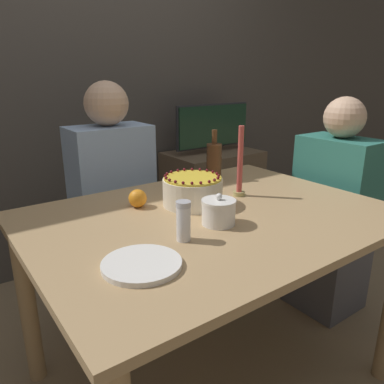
{
  "coord_description": "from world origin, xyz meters",
  "views": [
    {
      "loc": [
        -0.85,
        -1.04,
        1.28
      ],
      "look_at": [
        -0.0,
        0.13,
        0.82
      ],
      "focal_mm": 35.0,
      "sensor_mm": 36.0,
      "label": 1
    }
  ],
  "objects_px": {
    "person_man_blue_shirt": "(114,218)",
    "tv_monitor": "(213,127)",
    "sugar_bowl": "(219,212)",
    "sugar_shaker": "(183,221)",
    "bottle": "(214,161)",
    "cake": "(192,191)",
    "person_woman_floral": "(332,222)",
    "candle": "(240,168)"
  },
  "relations": [
    {
      "from": "sugar_shaker",
      "to": "cake",
      "type": "bearing_deg",
      "value": 49.52
    },
    {
      "from": "sugar_bowl",
      "to": "candle",
      "type": "relative_size",
      "value": 0.4
    },
    {
      "from": "sugar_shaker",
      "to": "bottle",
      "type": "height_order",
      "value": "bottle"
    },
    {
      "from": "person_man_blue_shirt",
      "to": "tv_monitor",
      "type": "distance_m",
      "value": 1.15
    },
    {
      "from": "candle",
      "to": "tv_monitor",
      "type": "xyz_separation_m",
      "value": [
        0.68,
        1.02,
        0.01
      ]
    },
    {
      "from": "cake",
      "to": "person_woman_floral",
      "type": "xyz_separation_m",
      "value": [
        0.88,
        -0.08,
        -0.32
      ]
    },
    {
      "from": "cake",
      "to": "sugar_bowl",
      "type": "bearing_deg",
      "value": -101.28
    },
    {
      "from": "candle",
      "to": "bottle",
      "type": "bearing_deg",
      "value": 73.85
    },
    {
      "from": "bottle",
      "to": "person_man_blue_shirt",
      "type": "height_order",
      "value": "person_man_blue_shirt"
    },
    {
      "from": "sugar_bowl",
      "to": "candle",
      "type": "xyz_separation_m",
      "value": [
        0.28,
        0.2,
        0.08
      ]
    },
    {
      "from": "bottle",
      "to": "tv_monitor",
      "type": "relative_size",
      "value": 0.39
    },
    {
      "from": "bottle",
      "to": "person_man_blue_shirt",
      "type": "relative_size",
      "value": 0.2
    },
    {
      "from": "candle",
      "to": "tv_monitor",
      "type": "relative_size",
      "value": 0.47
    },
    {
      "from": "bottle",
      "to": "sugar_shaker",
      "type": "bearing_deg",
      "value": -136.61
    },
    {
      "from": "sugar_shaker",
      "to": "bottle",
      "type": "bearing_deg",
      "value": 43.39
    },
    {
      "from": "bottle",
      "to": "tv_monitor",
      "type": "height_order",
      "value": "tv_monitor"
    },
    {
      "from": "tv_monitor",
      "to": "person_woman_floral",
      "type": "bearing_deg",
      "value": -91.96
    },
    {
      "from": "sugar_shaker",
      "to": "bottle",
      "type": "xyz_separation_m",
      "value": [
        0.54,
        0.51,
        0.03
      ]
    },
    {
      "from": "bottle",
      "to": "person_woman_floral",
      "type": "xyz_separation_m",
      "value": [
        0.56,
        -0.33,
        -0.36
      ]
    },
    {
      "from": "cake",
      "to": "person_woman_floral",
      "type": "relative_size",
      "value": 0.21
    },
    {
      "from": "sugar_bowl",
      "to": "bottle",
      "type": "distance_m",
      "value": 0.6
    },
    {
      "from": "cake",
      "to": "candle",
      "type": "distance_m",
      "value": 0.25
    },
    {
      "from": "sugar_bowl",
      "to": "bottle",
      "type": "relative_size",
      "value": 0.49
    },
    {
      "from": "cake",
      "to": "person_woman_floral",
      "type": "bearing_deg",
      "value": -5.41
    },
    {
      "from": "sugar_bowl",
      "to": "tv_monitor",
      "type": "xyz_separation_m",
      "value": [
        0.96,
        1.22,
        0.09
      ]
    },
    {
      "from": "sugar_bowl",
      "to": "sugar_shaker",
      "type": "xyz_separation_m",
      "value": [
        -0.18,
        -0.04,
        0.02
      ]
    },
    {
      "from": "sugar_bowl",
      "to": "cake",
      "type": "bearing_deg",
      "value": 78.72
    },
    {
      "from": "sugar_bowl",
      "to": "sugar_shaker",
      "type": "distance_m",
      "value": 0.18
    },
    {
      "from": "sugar_shaker",
      "to": "bottle",
      "type": "distance_m",
      "value": 0.74
    },
    {
      "from": "sugar_bowl",
      "to": "person_woman_floral",
      "type": "height_order",
      "value": "person_woman_floral"
    },
    {
      "from": "person_man_blue_shirt",
      "to": "person_woman_floral",
      "type": "distance_m",
      "value": 1.18
    },
    {
      "from": "cake",
      "to": "tv_monitor",
      "type": "height_order",
      "value": "tv_monitor"
    },
    {
      "from": "person_man_blue_shirt",
      "to": "tv_monitor",
      "type": "bearing_deg",
      "value": -157.37
    },
    {
      "from": "person_woman_floral",
      "to": "tv_monitor",
      "type": "relative_size",
      "value": 1.81
    },
    {
      "from": "cake",
      "to": "sugar_bowl",
      "type": "height_order",
      "value": "cake"
    },
    {
      "from": "bottle",
      "to": "person_woman_floral",
      "type": "distance_m",
      "value": 0.75
    },
    {
      "from": "sugar_shaker",
      "to": "person_woman_floral",
      "type": "bearing_deg",
      "value": 9.08
    },
    {
      "from": "sugar_shaker",
      "to": "tv_monitor",
      "type": "relative_size",
      "value": 0.2
    },
    {
      "from": "sugar_shaker",
      "to": "tv_monitor",
      "type": "height_order",
      "value": "tv_monitor"
    },
    {
      "from": "person_man_blue_shirt",
      "to": "tv_monitor",
      "type": "xyz_separation_m",
      "value": [
        1.01,
        0.42,
        0.35
      ]
    },
    {
      "from": "sugar_shaker",
      "to": "person_woman_floral",
      "type": "distance_m",
      "value": 1.16
    },
    {
      "from": "cake",
      "to": "person_man_blue_shirt",
      "type": "distance_m",
      "value": 0.65
    }
  ]
}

